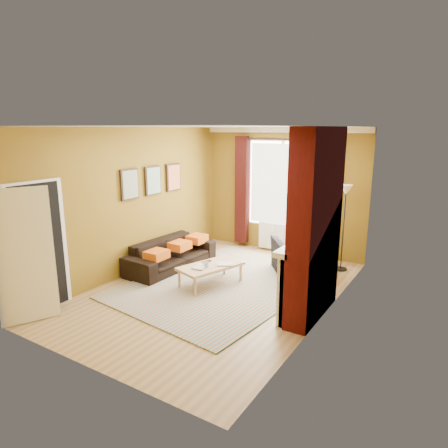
{
  "coord_description": "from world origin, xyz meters",
  "views": [
    {
      "loc": [
        3.56,
        -5.49,
        2.78
      ],
      "look_at": [
        0.0,
        0.25,
        1.15
      ],
      "focal_mm": 32.0,
      "sensor_mm": 36.0,
      "label": 1
    }
  ],
  "objects": [
    {
      "name": "wicker_stool",
      "position": [
        0.71,
        1.99,
        0.23
      ],
      "size": [
        0.49,
        0.49,
        0.47
      ],
      "rotation": [
        0.0,
        0.0,
        -0.41
      ],
      "color": "olive",
      "rests_on": "ground"
    },
    {
      "name": "tv_remote",
      "position": [
        -0.37,
        0.25,
        0.4
      ],
      "size": [
        0.12,
        0.17,
        0.02
      ],
      "rotation": [
        0.0,
        0.0,
        -0.44
      ],
      "color": "#252527",
      "rests_on": "coffee_table"
    },
    {
      "name": "book_a",
      "position": [
        -0.39,
        -0.08,
        0.4
      ],
      "size": [
        0.24,
        0.3,
        0.03
      ],
      "primitive_type": "imported",
      "rotation": [
        0.0,
        0.0,
        0.11
      ],
      "color": "#999999",
      "rests_on": "coffee_table"
    },
    {
      "name": "coffee_table",
      "position": [
        -0.22,
        0.15,
        0.35
      ],
      "size": [
        0.91,
        1.28,
        0.39
      ],
      "rotation": [
        0.0,
        0.0,
        -0.31
      ],
      "color": "tan",
      "rests_on": "ground"
    },
    {
      "name": "striped_rug",
      "position": [
        -0.04,
        0.33,
        0.01
      ],
      "size": [
        3.18,
        4.11,
        0.02
      ],
      "rotation": [
        0.0,
        0.0,
        -0.12
      ],
      "color": "teal",
      "rests_on": "ground"
    },
    {
      "name": "mug",
      "position": [
        -0.22,
        0.0,
        0.44
      ],
      "size": [
        0.15,
        0.15,
        0.1
      ],
      "primitive_type": "imported",
      "rotation": [
        0.0,
        0.0,
        -0.68
      ],
      "color": "#999999",
      "rests_on": "coffee_table"
    },
    {
      "name": "sofa",
      "position": [
        -1.42,
        0.5,
        0.29
      ],
      "size": [
        0.9,
        2.06,
        0.59
      ],
      "primitive_type": "imported",
      "rotation": [
        0.0,
        0.0,
        1.52
      ],
      "color": "black",
      "rests_on": "ground"
    },
    {
      "name": "ground",
      "position": [
        0.0,
        0.0,
        0.0
      ],
      "size": [
        5.5,
        5.5,
        0.0
      ],
      "primitive_type": "plane",
      "color": "olive",
      "rests_on": "ground"
    },
    {
      "name": "room_walls",
      "position": [
        0.63,
        0.28,
        1.38
      ],
      "size": [
        3.82,
        5.54,
        2.83
      ],
      "color": "olive",
      "rests_on": "ground"
    },
    {
      "name": "armchair",
      "position": [
        0.9,
        1.63,
        0.33
      ],
      "size": [
        1.35,
        1.33,
        0.66
      ],
      "primitive_type": "imported",
      "rotation": [
        0.0,
        0.0,
        3.79
      ],
      "color": "black",
      "rests_on": "ground"
    },
    {
      "name": "floor_lamp",
      "position": [
        1.55,
        2.21,
        1.35
      ],
      "size": [
        0.25,
        0.25,
        1.72
      ],
      "rotation": [
        0.0,
        0.0,
        -0.01
      ],
      "color": "black",
      "rests_on": "ground"
    },
    {
      "name": "book_b",
      "position": [
        -0.07,
        0.39,
        0.4
      ],
      "size": [
        0.35,
        0.32,
        0.02
      ],
      "primitive_type": "imported",
      "rotation": [
        0.0,
        0.0,
        -1.04
      ],
      "color": "#999999",
      "rests_on": "coffee_table"
    }
  ]
}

